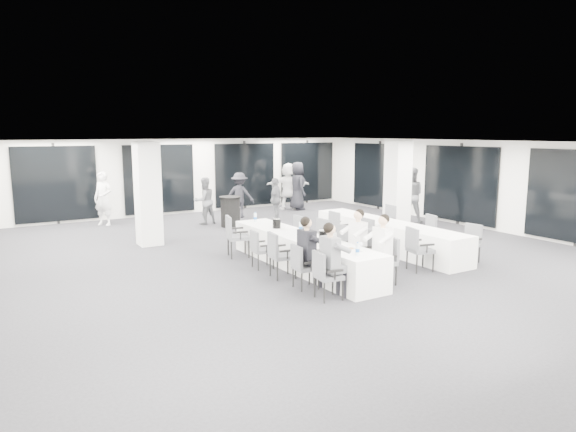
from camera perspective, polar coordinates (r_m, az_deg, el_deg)
name	(u,v)px	position (r m, az deg, el deg)	size (l,w,h in m)	color
room	(304,194)	(14.01, 1.80, 2.48)	(14.04, 16.04, 2.84)	#242429
column_left	(148,194)	(14.39, -15.30, 2.38)	(0.60, 0.60, 2.80)	white
column_right	(397,187)	(15.97, 12.06, 3.17)	(0.60, 0.60, 2.80)	white
banquet_table_main	(302,252)	(11.62, 1.55, -4.03)	(0.90, 5.00, 0.75)	white
banquet_table_side	(387,236)	(13.66, 10.94, -2.17)	(0.90, 5.00, 0.75)	white
cocktail_table	(230,211)	(16.79, -6.42, 0.52)	(0.71, 0.71, 0.99)	black
chair_main_left_near	(325,272)	(9.48, 4.13, -6.26)	(0.51, 0.55, 0.91)	#4C4E53
chair_main_left_second	(302,264)	(10.10, 1.60, -5.35)	(0.48, 0.53, 0.88)	#4C4E53
chair_main_left_mid	(279,252)	(10.82, -1.01, -4.04)	(0.56, 0.60, 0.98)	#4C4E53
chair_main_left_fourth	(260,247)	(11.59, -3.18, -3.45)	(0.48, 0.52, 0.87)	#4C4E53
chair_main_left_far	(235,234)	(12.69, -5.95, -1.97)	(0.63, 0.65, 1.02)	#4C4E53
chair_main_right_near	(386,257)	(10.62, 10.89, -4.54)	(0.58, 0.61, 0.95)	#4C4E53
chair_main_right_second	(361,249)	(11.21, 8.16, -3.60)	(0.52, 0.58, 1.00)	#4C4E53
chair_main_right_mid	(340,243)	(11.80, 5.80, -3.05)	(0.52, 0.57, 0.95)	#4C4E53
chair_main_right_fourth	(318,236)	(12.49, 3.40, -2.26)	(0.52, 0.57, 0.97)	#4C4E53
chair_main_right_far	(294,231)	(13.39, 0.71, -1.64)	(0.46, 0.52, 0.90)	#4C4E53
chair_side_left_near	(417,246)	(11.72, 14.16, -3.28)	(0.60, 0.62, 0.98)	#4C4E53
chair_side_left_mid	(372,235)	(12.80, 9.31, -2.07)	(0.50, 0.56, 0.97)	#4C4E53
chair_side_left_far	(338,226)	(13.86, 5.62, -1.16)	(0.49, 0.55, 0.96)	#4C4E53
chair_side_right_near	(470,241)	(12.90, 19.58, -2.60)	(0.52, 0.55, 0.90)	#4C4E53
chair_side_right_mid	(426,230)	(13.79, 15.12, -1.55)	(0.57, 0.59, 0.93)	#4C4E53
chair_side_right_far	(386,220)	(14.88, 10.84, -0.46)	(0.58, 0.62, 1.00)	#4C4E53
seated_guest_a	(333,256)	(9.49, 4.98, -4.40)	(0.50, 0.38, 1.44)	slate
seated_guest_b	(309,248)	(10.10, 2.39, -3.52)	(0.50, 0.38, 1.44)	black
seated_guest_c	(380,245)	(10.47, 10.19, -3.21)	(0.50, 0.38, 1.44)	white
seated_guest_d	(355,238)	(11.06, 7.51, -2.47)	(0.50, 0.38, 1.44)	white
standing_guest_b	(204,198)	(17.34, -9.27, 2.03)	(0.86, 0.52, 1.78)	slate
standing_guest_c	(240,192)	(18.51, -5.40, 2.66)	(1.19, 0.61, 1.84)	black
standing_guest_d	(276,197)	(17.74, -1.38, 2.18)	(1.00, 0.56, 1.70)	slate
standing_guest_e	(297,183)	(20.28, 1.05, 3.71)	(1.03, 0.63, 2.14)	black
standing_guest_f	(288,183)	(20.35, 0.03, 3.68)	(1.93, 0.74, 2.10)	white
standing_guest_g	(103,195)	(17.96, -19.86, 2.22)	(0.73, 0.59, 2.01)	white
standing_guest_h	(410,192)	(17.79, 13.45, 2.65)	(1.03, 0.63, 2.14)	slate
ice_bucket_near	(324,237)	(10.78, 4.08, -2.32)	(0.24, 0.24, 0.27)	black
ice_bucket_far	(277,224)	(12.43, -1.27, -0.85)	(0.20, 0.20, 0.22)	black
water_bottle_a	(358,249)	(9.79, 7.73, -3.67)	(0.08, 0.08, 0.24)	silver
water_bottle_b	(301,227)	(11.97, 1.41, -1.22)	(0.07, 0.07, 0.23)	silver
water_bottle_c	(255,217)	(13.32, -3.66, -0.15)	(0.08, 0.08, 0.24)	silver
plate_a	(345,249)	(10.24, 6.39, -3.70)	(0.21, 0.21, 0.03)	white
plate_b	(351,248)	(10.33, 6.99, -3.60)	(0.21, 0.21, 0.03)	white
plate_c	(308,238)	(11.29, 2.27, -2.42)	(0.21, 0.21, 0.03)	white
wine_glass	(361,245)	(10.07, 8.11, -3.17)	(0.07, 0.07, 0.19)	silver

